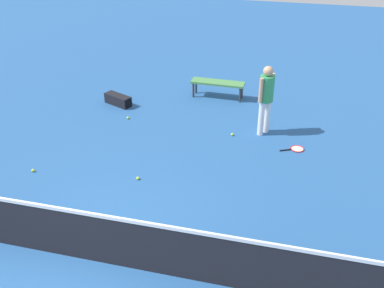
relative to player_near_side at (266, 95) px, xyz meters
The scene contains 11 objects.
ground_plane 5.57m from the player_near_side, 65.29° to the left, with size 40.00×40.00×0.00m, color #265693.
court_net 5.50m from the player_near_side, 65.29° to the left, with size 10.09×0.09×1.07m.
player_near_side is the anchor object (origin of this frame).
tennis_racket_near_player 1.43m from the player_near_side, 143.56° to the left, with size 0.60×0.42×0.03m.
tennis_ball_near_player 3.60m from the player_near_side, ahead, with size 0.07×0.07×0.07m, color #C6E033.
tennis_ball_by_net 1.24m from the player_near_side, 24.81° to the left, with size 0.07×0.07×0.07m, color #C6E033.
tennis_ball_midcourt 5.43m from the player_near_side, 33.11° to the left, with size 0.07×0.07×0.07m, color #C6E033.
tennis_ball_baseline 5.84m from the player_near_side, 44.31° to the left, with size 0.07×0.07×0.07m, color #C6E033.
tennis_ball_stray_left 3.60m from the player_near_side, 49.76° to the left, with size 0.07×0.07×0.07m, color #C6E033.
courtside_bench 2.43m from the player_near_side, 50.79° to the right, with size 1.51×0.43×0.48m.
equipment_bag 4.16m from the player_near_side, ahead, with size 0.84×0.58×0.28m.
Camera 1 is at (-2.97, 4.69, 5.11)m, focal length 41.62 mm.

